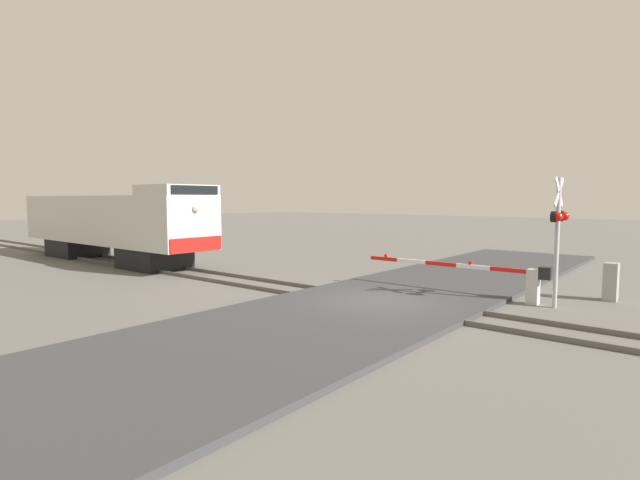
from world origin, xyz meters
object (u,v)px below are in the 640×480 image
Objects in this scene: locomotive at (113,223)px; crossing_signal at (558,227)px; crossing_gate at (502,277)px; utility_cabinet at (611,282)px.

crossing_signal is at bearing -81.77° from locomotive.
locomotive is at bearing 99.24° from crossing_gate.
crossing_signal reaches higher than locomotive.
utility_cabinet is at bearing -26.12° from crossing_signal.
crossing_gate is at bearing -80.76° from locomotive.
utility_cabinet reaches higher than crossing_gate.
crossing_gate is at bearing 128.23° from utility_cabinet.
utility_cabinet is at bearing -76.42° from locomotive.
locomotive is 2.26× the size of crossing_gate.
utility_cabinet is (2.37, -1.16, -1.92)m from crossing_signal.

